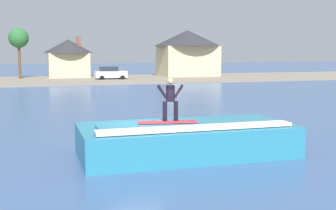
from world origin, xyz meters
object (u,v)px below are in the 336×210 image
car_far_shore (111,73)px  house_small_cottage (68,56)px  tree_tall_bare (19,39)px  wave_crest (186,139)px  surfboard (168,122)px  house_gabled_white (187,50)px  surfer (170,97)px

car_far_shore → house_small_cottage: bearing=129.8°
house_small_cottage → tree_tall_bare: size_ratio=1.01×
wave_crest → surfboard: size_ratio=3.62×
house_small_cottage → house_gabled_white: bearing=-3.4°
house_small_cottage → wave_crest: bearing=-89.2°
car_far_shore → tree_tall_bare: tree_tall_bare is taller
wave_crest → car_far_shore: size_ratio=1.83×
wave_crest → car_far_shore: car_far_shore is taller
wave_crest → tree_tall_bare: bearing=98.6°
house_gabled_white → surfer: bearing=-110.2°
house_gabled_white → tree_tall_bare: (-25.07, -0.08, 1.53)m
surfer → house_gabled_white: bearing=69.8°
house_small_cottage → tree_tall_bare: (-6.84, -1.17, 2.40)m
car_far_shore → house_gabled_white: bearing=21.4°
wave_crest → house_gabled_white: bearing=70.5°
tree_tall_bare → house_gabled_white: bearing=0.2°
surfboard → surfer: size_ratio=1.39×
house_gabled_white → tree_tall_bare: bearing=-179.8°
tree_tall_bare → house_small_cottage: bearing=9.7°
car_far_shore → house_gabled_white: size_ratio=0.41×
tree_tall_bare → surfer: bearing=-82.2°
surfer → house_gabled_white: (18.23, 49.68, 1.91)m
wave_crest → surfboard: 1.08m
wave_crest → tree_tall_bare: size_ratio=1.11×
surfboard → house_small_cottage: house_small_cottage is taller
house_gabled_white → car_far_shore: bearing=-158.6°
wave_crest → car_far_shore: (4.51, 44.43, 0.34)m
house_small_cottage → tree_tall_bare: 7.35m
car_far_shore → house_small_cottage: (-5.17, 6.21, 2.32)m
surfboard → car_far_shore: 44.92m
surfboard → house_gabled_white: 53.08m
surfer → surfboard: bearing=-159.4°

